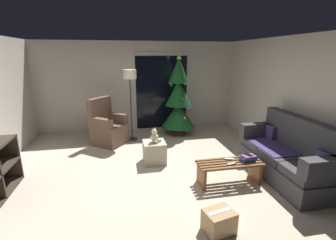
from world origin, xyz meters
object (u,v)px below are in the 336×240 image
remote_white (230,159)px  floor_lamp (130,81)px  christmas_tree (178,101)px  coffee_table (229,169)px  remote_silver (231,164)px  cardboard_box_taped_mid_floor (219,221)px  armchair (108,128)px  book_stack (248,158)px  couch (287,156)px  cell_phone (248,155)px  teddy_bear_cream (155,136)px  ottoman (154,152)px

remote_white → floor_lamp: bearing=-126.7°
christmas_tree → coffee_table: bearing=-85.1°
remote_silver → cardboard_box_taped_mid_floor: (-0.62, -0.98, -0.25)m
armchair → christmas_tree: bearing=10.4°
armchair → book_stack: bearing=-44.7°
armchair → couch: bearing=-36.7°
coffee_table → remote_silver: remote_silver is taller
couch → cell_phone: couch is taller
remote_white → armchair: (-2.13, 2.27, 0.00)m
remote_white → book_stack: bearing=89.2°
couch → remote_white: couch is taller
remote_silver → armchair: 3.22m
remote_white → floor_lamp: 3.08m
christmas_tree → armchair: size_ratio=1.89×
book_stack → armchair: size_ratio=0.24×
couch → cardboard_box_taped_mid_floor: (-1.73, -1.06, -0.26)m
coffee_table → cardboard_box_taped_mid_floor: size_ratio=2.67×
couch → cell_phone: 0.77m
christmas_tree → teddy_bear_cream: 1.92m
ottoman → remote_white: bearing=-39.5°
christmas_tree → teddy_bear_cream: size_ratio=7.51×
ottoman → christmas_tree: bearing=61.4°
book_stack → teddy_bear_cream: teddy_bear_cream is taller
floor_lamp → ottoman: (0.37, -1.46, -1.29)m
armchair → cardboard_box_taped_mid_floor: (1.46, -3.43, -0.26)m
christmas_tree → cardboard_box_taped_mid_floor: size_ratio=5.21×
book_stack → coffee_table: bearing=176.0°
remote_silver → teddy_bear_cream: teddy_bear_cream is taller
cell_phone → cardboard_box_taped_mid_floor: size_ratio=0.35×
cell_phone → armchair: armchair is taller
coffee_table → armchair: 3.16m
book_stack → ottoman: size_ratio=0.61×
remote_white → cell_phone: (0.29, -0.10, 0.10)m
coffee_table → cell_phone: bearing=-1.5°
remote_white → christmas_tree: (-0.27, 2.61, 0.54)m
cell_phone → christmas_tree: christmas_tree is taller
coffee_table → teddy_bear_cream: bearing=137.0°
remote_silver → ottoman: (-1.11, 1.15, -0.18)m
coffee_table → floor_lamp: size_ratio=0.62×
remote_silver → book_stack: size_ratio=0.58×
christmas_tree → floor_lamp: christmas_tree is taller
couch → floor_lamp: floor_lamp is taller
remote_silver → ottoman: ottoman is taller
coffee_table → cardboard_box_taped_mid_floor: coffee_table is taller
couch → remote_silver: bearing=-175.6°
coffee_table → book_stack: (0.32, -0.02, 0.18)m
remote_silver → teddy_bear_cream: (-1.11, 1.14, 0.16)m
floor_lamp → couch: bearing=-44.3°
coffee_table → remote_silver: bearing=-99.6°
cardboard_box_taped_mid_floor → coffee_table: bearing=59.4°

